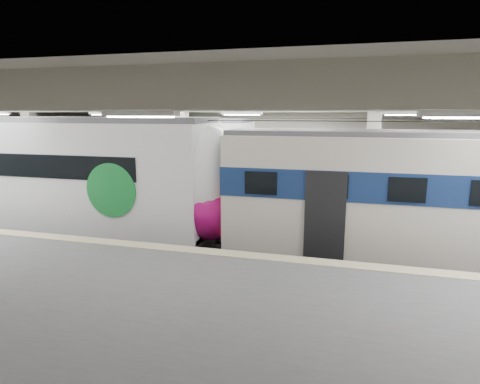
% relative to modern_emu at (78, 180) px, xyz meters
% --- Properties ---
extents(station_hall, '(36.00, 24.00, 5.75)m').
position_rel_modern_emu_xyz_m(station_hall, '(6.19, -1.74, 0.89)').
color(station_hall, black).
rests_on(station_hall, ground).
extents(modern_emu, '(15.07, 3.11, 4.80)m').
position_rel_modern_emu_xyz_m(modern_emu, '(0.00, 0.00, 0.00)').
color(modern_emu, white).
rests_on(modern_emu, ground).
extents(older_rer, '(13.37, 2.95, 4.42)m').
position_rel_modern_emu_xyz_m(older_rer, '(12.98, 0.00, -0.04)').
color(older_rer, silver).
rests_on(older_rer, ground).
extents(far_train, '(14.80, 3.18, 4.68)m').
position_rel_modern_emu_xyz_m(far_train, '(-1.81, 5.50, 0.06)').
color(far_train, white).
rests_on(far_train, ground).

